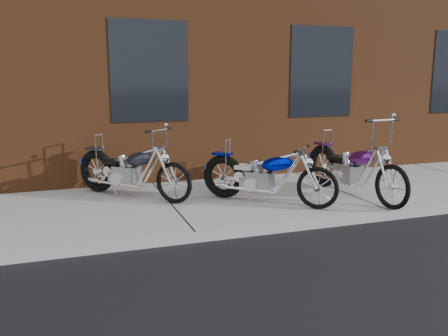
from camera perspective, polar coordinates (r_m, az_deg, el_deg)
name	(u,v)px	position (r m, az deg, el deg)	size (l,w,h in m)	color
ground	(196,243)	(6.20, -3.44, -8.99)	(120.00, 120.00, 0.00)	black
sidewalk	(170,207)	(7.56, -6.49, -4.74)	(22.00, 3.00, 0.15)	gray
building_brick	(115,5)	(13.84, -13.00, 18.55)	(22.00, 10.00, 8.00)	brown
chopper_purple	(352,171)	(8.11, 15.13, -0.30)	(0.58, 2.38, 1.34)	black
chopper_blue	(265,178)	(7.45, 4.93, -1.17)	(1.67, 1.64, 0.97)	black
chopper_third	(131,172)	(7.93, -11.18, -0.51)	(1.62, 1.77, 1.16)	black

